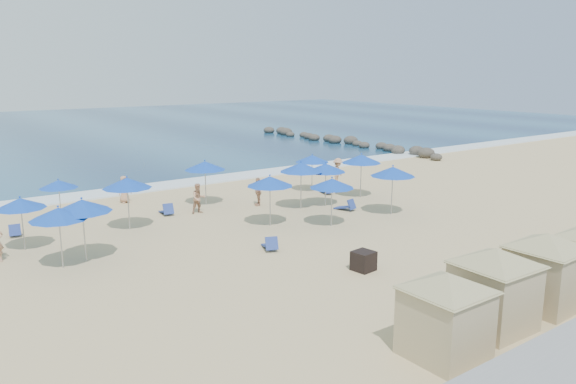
# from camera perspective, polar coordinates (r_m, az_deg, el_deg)

# --- Properties ---
(ground) EXTENTS (160.00, 160.00, 0.00)m
(ground) POSITION_cam_1_polar(r_m,az_deg,el_deg) (24.66, 1.73, -5.40)
(ground) COLOR tan
(ground) RESTS_ON ground
(ocean) EXTENTS (160.00, 80.00, 0.06)m
(ocean) POSITION_cam_1_polar(r_m,az_deg,el_deg) (75.30, -25.02, 5.46)
(ocean) COLOR navy
(ocean) RESTS_ON ground
(surf_line) EXTENTS (160.00, 2.50, 0.08)m
(surf_line) POSITION_cam_1_polar(r_m,az_deg,el_deg) (37.71, -12.88, 0.58)
(surf_line) COLOR white
(surf_line) RESTS_ON ground
(rock_jetty) EXTENTS (2.56, 26.66, 0.96)m
(rock_jetty) POSITION_cam_1_polar(r_m,az_deg,el_deg) (58.45, 5.36, 5.23)
(rock_jetty) COLOR #302C28
(rock_jetty) RESTS_ON ground
(trash_bin) EXTENTS (0.84, 0.84, 0.75)m
(trash_bin) POSITION_cam_1_polar(r_m,az_deg,el_deg) (21.72, 7.68, -6.95)
(trash_bin) COLOR black
(trash_bin) RESTS_ON ground
(cabana_0) EXTENTS (4.11, 4.11, 2.58)m
(cabana_0) POSITION_cam_1_polar(r_m,az_deg,el_deg) (15.57, 15.77, -10.92)
(cabana_0) COLOR tan
(cabana_0) RESTS_ON ground
(cabana_1) EXTENTS (4.33, 4.33, 2.71)m
(cabana_1) POSITION_cam_1_polar(r_m,az_deg,el_deg) (17.61, 20.28, -8.21)
(cabana_1) COLOR tan
(cabana_1) RESTS_ON ground
(cabana_2) EXTENTS (4.32, 4.32, 2.71)m
(cabana_2) POSITION_cam_1_polar(r_m,az_deg,el_deg) (19.75, 24.74, -6.38)
(cabana_2) COLOR tan
(cabana_2) RESTS_ON ground
(umbrella_1) EXTENTS (2.19, 2.19, 2.49)m
(umbrella_1) POSITION_cam_1_polar(r_m,az_deg,el_deg) (22.98, -22.29, -2.06)
(umbrella_1) COLOR #A5A8AD
(umbrella_1) RESTS_ON ground
(umbrella_2) EXTENTS (2.07, 2.07, 2.36)m
(umbrella_2) POSITION_cam_1_polar(r_m,az_deg,el_deg) (25.95, -25.55, -1.04)
(umbrella_2) COLOR #A5A8AD
(umbrella_2) RESTS_ON ground
(umbrella_3) EXTENTS (2.31, 2.31, 2.63)m
(umbrella_3) POSITION_cam_1_polar(r_m,az_deg,el_deg) (23.45, -20.20, -1.32)
(umbrella_3) COLOR #A5A8AD
(umbrella_3) RESTS_ON ground
(umbrella_4) EXTENTS (1.91, 1.91, 2.17)m
(umbrella_4) POSITION_cam_1_polar(r_m,az_deg,el_deg) (30.48, -22.29, 0.75)
(umbrella_4) COLOR #A5A8AD
(umbrella_4) RESTS_ON ground
(umbrella_5) EXTENTS (2.31, 2.31, 2.63)m
(umbrella_5) POSITION_cam_1_polar(r_m,az_deg,el_deg) (27.51, -16.04, 0.89)
(umbrella_5) COLOR #A5A8AD
(umbrella_5) RESTS_ON ground
(umbrella_6) EXTENTS (2.26, 2.26, 2.57)m
(umbrella_6) POSITION_cam_1_polar(r_m,az_deg,el_deg) (27.14, -1.85, 1.10)
(umbrella_6) COLOR #A5A8AD
(umbrella_6) RESTS_ON ground
(umbrella_7) EXTENTS (2.29, 2.29, 2.61)m
(umbrella_7) POSITION_cam_1_polar(r_m,az_deg,el_deg) (31.72, -8.44, 2.66)
(umbrella_7) COLOR #A5A8AD
(umbrella_7) RESTS_ON ground
(umbrella_8) EXTENTS (2.22, 2.22, 2.53)m
(umbrella_8) POSITION_cam_1_polar(r_m,az_deg,el_deg) (31.17, 3.86, 2.48)
(umbrella_8) COLOR #A5A8AD
(umbrella_8) RESTS_ON ground
(umbrella_9) EXTENTS (2.11, 2.11, 2.40)m
(umbrella_9) POSITION_cam_1_polar(r_m,az_deg,el_deg) (35.06, 2.47, 3.40)
(umbrella_9) COLOR #A5A8AD
(umbrella_9) RESTS_ON ground
(umbrella_10) EXTENTS (2.36, 2.36, 2.69)m
(umbrella_10) POSITION_cam_1_polar(r_m,az_deg,el_deg) (33.65, 7.46, 3.37)
(umbrella_10) COLOR #A5A8AD
(umbrella_10) RESTS_ON ground
(umbrella_11) EXTENTS (2.34, 2.34, 2.66)m
(umbrella_11) POSITION_cam_1_polar(r_m,az_deg,el_deg) (29.79, 10.60, 2.06)
(umbrella_11) COLOR #A5A8AD
(umbrella_11) RESTS_ON ground
(umbrella_12) EXTENTS (2.17, 2.17, 2.47)m
(umbrella_12) POSITION_cam_1_polar(r_m,az_deg,el_deg) (27.16, 4.48, 0.89)
(umbrella_12) COLOR #A5A8AD
(umbrella_12) RESTS_ON ground
(umbrella_13) EXTENTS (2.35, 2.35, 2.68)m
(umbrella_13) POSITION_cam_1_polar(r_m,az_deg,el_deg) (30.51, 1.34, 2.53)
(umbrella_13) COLOR #A5A8AD
(umbrella_13) RESTS_ON ground
(beach_chair_1) EXTENTS (0.66, 1.18, 0.62)m
(beach_chair_1) POSITION_cam_1_polar(r_m,az_deg,el_deg) (28.82, -26.01, -3.61)
(beach_chair_1) COLOR navy
(beach_chair_1) RESTS_ON ground
(beach_chair_2) EXTENTS (0.71, 1.28, 0.67)m
(beach_chair_2) POSITION_cam_1_polar(r_m,az_deg,el_deg) (30.35, -12.21, -1.83)
(beach_chair_2) COLOR navy
(beach_chair_2) RESTS_ON ground
(beach_chair_3) EXTENTS (0.94, 1.30, 0.66)m
(beach_chair_3) POSITION_cam_1_polar(r_m,az_deg,el_deg) (23.96, -1.83, -5.36)
(beach_chair_3) COLOR navy
(beach_chair_3) RESTS_ON ground
(beach_chair_4) EXTENTS (0.79, 1.28, 0.66)m
(beach_chair_4) POSITION_cam_1_polar(r_m,az_deg,el_deg) (30.75, 5.99, -1.44)
(beach_chair_4) COLOR navy
(beach_chair_4) RESTS_ON ground
(beach_chair_5) EXTENTS (0.82, 1.21, 0.61)m
(beach_chair_5) POSITION_cam_1_polar(r_m,az_deg,el_deg) (34.71, 3.96, 0.16)
(beach_chair_5) COLOR navy
(beach_chair_5) RESTS_ON ground
(beachgoer_1) EXTENTS (0.82, 0.66, 1.61)m
(beachgoer_1) POSITION_cam_1_polar(r_m,az_deg,el_deg) (30.22, -9.08, -0.65)
(beachgoer_1) COLOR tan
(beachgoer_1) RESTS_ON ground
(beachgoer_2) EXTENTS (0.68, 1.01, 1.60)m
(beachgoer_2) POSITION_cam_1_polar(r_m,az_deg,el_deg) (31.61, -3.06, 0.05)
(beachgoer_2) COLOR tan
(beachgoer_2) RESTS_ON ground
(beachgoer_3) EXTENTS (1.38, 1.20, 1.85)m
(beachgoer_3) POSITION_cam_1_polar(r_m,az_deg,el_deg) (37.00, 5.08, 2.02)
(beachgoer_3) COLOR tan
(beachgoer_3) RESTS_ON ground
(beachgoer_4) EXTENTS (0.81, 0.57, 1.57)m
(beachgoer_4) POSITION_cam_1_polar(r_m,az_deg,el_deg) (33.58, -16.29, 0.27)
(beachgoer_4) COLOR tan
(beachgoer_4) RESTS_ON ground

